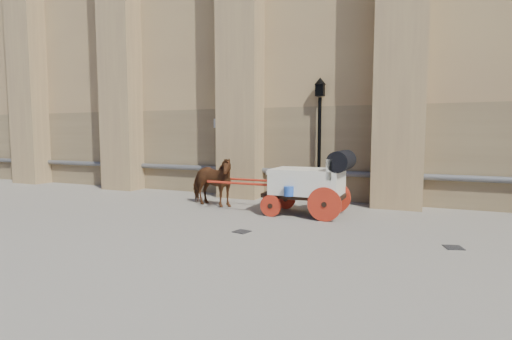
% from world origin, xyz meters
% --- Properties ---
extents(ground, '(90.00, 90.00, 0.00)m').
position_xyz_m(ground, '(0.00, 0.00, 0.00)').
color(ground, '#6D655A').
rests_on(ground, ground).
extents(horse, '(1.85, 1.13, 1.46)m').
position_xyz_m(horse, '(-1.09, 1.73, 0.73)').
color(horse, brown).
rests_on(horse, ground).
extents(carriage, '(3.95, 1.41, 1.72)m').
position_xyz_m(carriage, '(2.02, 1.55, 0.93)').
color(carriage, black).
rests_on(carriage, ground).
extents(street_lamp, '(0.36, 0.36, 3.87)m').
position_xyz_m(street_lamp, '(1.64, 3.80, 2.07)').
color(street_lamp, black).
rests_on(street_lamp, ground).
extents(drain_grate_near, '(0.38, 0.38, 0.01)m').
position_xyz_m(drain_grate_near, '(1.06, -0.76, 0.01)').
color(drain_grate_near, black).
rests_on(drain_grate_near, ground).
extents(drain_grate_far, '(0.40, 0.40, 0.01)m').
position_xyz_m(drain_grate_far, '(5.26, -0.30, 0.01)').
color(drain_grate_far, black).
rests_on(drain_grate_far, ground).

